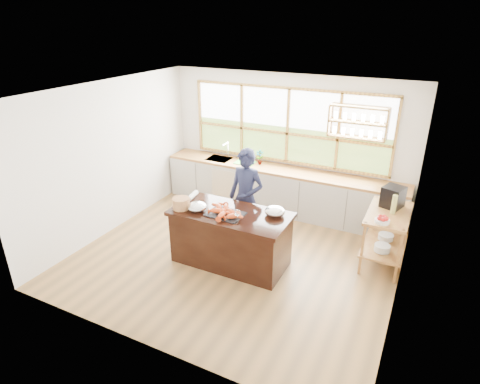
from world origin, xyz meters
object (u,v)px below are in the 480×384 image
Objects in this scene: cook at (246,198)px; wicker_basket at (181,203)px; island at (231,238)px; espresso_machine at (393,197)px.

wicker_basket is at bearing -125.04° from cook.
espresso_machine is at bearing 31.20° from island.
cook is 1.14m from wicker_basket.
island is 0.79m from cook.
cook is 2.35m from espresso_machine.
espresso_machine reaches higher than wicker_basket.
island is 1.08× the size of cook.
wicker_basket is (-0.76, -0.22, 0.53)m from island.
island is at bearing 15.98° from wicker_basket.
espresso_machine is 3.33m from wicker_basket.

